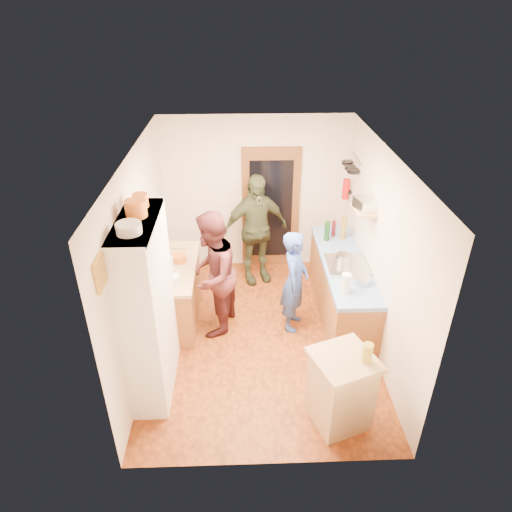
{
  "coord_description": "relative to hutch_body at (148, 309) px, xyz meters",
  "views": [
    {
      "loc": [
        -0.24,
        -4.96,
        4.17
      ],
      "look_at": [
        -0.06,
        0.15,
        1.21
      ],
      "focal_mm": 32.0,
      "sensor_mm": 36.0,
      "label": 1
    }
  ],
  "objects": [
    {
      "name": "pan_hang_b",
      "position": [
        2.7,
        2.35,
        0.8
      ],
      "size": [
        0.16,
        0.16,
        0.05
      ],
      "primitive_type": "cylinder",
      "color": "black",
      "rests_on": "pan_rail"
    },
    {
      "name": "picture_frame",
      "position": [
        -0.18,
        -0.75,
        0.95
      ],
      "size": [
        0.03,
        0.25,
        0.3
      ],
      "primitive_type": "cube",
      "color": "gold",
      "rests_on": "wall_left"
    },
    {
      "name": "wall_right",
      "position": [
        2.81,
        0.8,
        0.2
      ],
      "size": [
        0.02,
        4.0,
        2.6
      ],
      "primitive_type": "cube",
      "color": "silver",
      "rests_on": "ground"
    },
    {
      "name": "hutch_body",
      "position": [
        0.0,
        0.0,
        0.0
      ],
      "size": [
        0.4,
        1.2,
        2.2
      ],
      "primitive_type": "cube",
      "color": "silver",
      "rests_on": "ground"
    },
    {
      "name": "hob",
      "position": [
        2.5,
        1.17,
        -0.18
      ],
      "size": [
        0.55,
        0.58,
        0.04
      ],
      "primitive_type": "cube",
      "color": "silver",
      "rests_on": "right_counter_top"
    },
    {
      "name": "kettle",
      "position": [
        0.05,
        1.14,
        -0.11
      ],
      "size": [
        0.21,
        0.21,
        0.19
      ],
      "primitive_type": "cylinder",
      "rotation": [
        0.0,
        0.0,
        -0.31
      ],
      "color": "white",
      "rests_on": "left_counter_top"
    },
    {
      "name": "left_counter_base",
      "position": [
        0.1,
        1.25,
        -0.68
      ],
      "size": [
        0.6,
        1.4,
        0.85
      ],
      "primitive_type": "cube",
      "color": "#9F602B",
      "rests_on": "ground"
    },
    {
      "name": "oil_jar",
      "position": [
        2.31,
        -0.71,
        -0.08
      ],
      "size": [
        0.14,
        0.14,
        0.21
      ],
      "primitive_type": "cylinder",
      "rotation": [
        0.0,
        0.0,
        0.36
      ],
      "color": "#AD9E2D",
      "rests_on": "island_top"
    },
    {
      "name": "right_counter_base",
      "position": [
        2.5,
        1.3,
        -0.68
      ],
      "size": [
        0.6,
        2.2,
        0.84
      ],
      "primitive_type": "cube",
      "color": "#9F602B",
      "rests_on": "ground"
    },
    {
      "name": "bottle_a",
      "position": [
        2.35,
        1.93,
        -0.04
      ],
      "size": [
        0.1,
        0.1,
        0.31
      ],
      "primitive_type": "cylinder",
      "rotation": [
        0.0,
        0.0,
        0.32
      ],
      "color": "#143F14",
      "rests_on": "right_counter_top"
    },
    {
      "name": "bottle_b",
      "position": [
        2.48,
        2.08,
        -0.07
      ],
      "size": [
        0.07,
        0.07,
        0.25
      ],
      "primitive_type": "cylinder",
      "rotation": [
        0.0,
        0.0,
        -0.16
      ],
      "color": "#591419",
      "rests_on": "right_counter_top"
    },
    {
      "name": "island_base",
      "position": [
        2.1,
        -0.66,
        -0.67
      ],
      "size": [
        0.71,
        0.71,
        0.86
      ],
      "primitive_type": "cube",
      "rotation": [
        0.0,
        0.0,
        0.36
      ],
      "color": "tan",
      "rests_on": "ground"
    },
    {
      "name": "paper_towel",
      "position": [
        2.35,
        0.54,
        -0.07
      ],
      "size": [
        0.12,
        0.12,
        0.26
      ],
      "primitive_type": "cylinder",
      "rotation": [
        0.0,
        0.0,
        -0.01
      ],
      "color": "white",
      "rests_on": "right_counter_top"
    },
    {
      "name": "orange_bowl",
      "position": [
        0.18,
        1.38,
        -0.15
      ],
      "size": [
        0.25,
        0.25,
        0.09
      ],
      "primitive_type": "cylinder",
      "rotation": [
        0.0,
        0.0,
        -0.21
      ],
      "color": "orange",
      "rests_on": "left_counter_top"
    },
    {
      "name": "person_left",
      "position": [
        0.7,
        1.05,
        -0.2
      ],
      "size": [
        0.87,
        1.01,
        1.79
      ],
      "primitive_type": "imported",
      "rotation": [
        0.0,
        0.0,
        -1.82
      ],
      "color": "#461D1E",
      "rests_on": "ground"
    },
    {
      "name": "orange_pot_a",
      "position": [
        0.0,
        0.09,
        1.19
      ],
      "size": [
        0.22,
        0.22,
        0.17
      ],
      "primitive_type": "cylinder",
      "color": "orange",
      "rests_on": "hutch_top_shelf"
    },
    {
      "name": "door_frame",
      "position": [
        1.55,
        2.77,
        -0.05
      ],
      "size": [
        0.95,
        0.06,
        2.1
      ],
      "primitive_type": "cube",
      "color": "brown",
      "rests_on": "ground"
    },
    {
      "name": "person_hob",
      "position": [
        1.79,
        1.01,
        -0.35
      ],
      "size": [
        0.49,
        0.62,
        1.49
      ],
      "primitive_type": "imported",
      "rotation": [
        0.0,
        0.0,
        1.29
      ],
      "color": "#2D499A",
      "rests_on": "ground"
    },
    {
      "name": "cutting_board",
      "position": [
        2.03,
        -0.63,
        -0.21
      ],
      "size": [
        0.43,
        0.39,
        0.02
      ],
      "primitive_type": "cube",
      "rotation": [
        0.0,
        0.0,
        0.36
      ],
      "color": "white",
      "rests_on": "island_top"
    },
    {
      "name": "plate_stack",
      "position": [
        0.0,
        -0.28,
        1.15
      ],
      "size": [
        0.24,
        0.24,
        0.1
      ],
      "primitive_type": "cylinder",
      "color": "white",
      "rests_on": "hutch_top_shelf"
    },
    {
      "name": "pot_on_hob",
      "position": [
        2.45,
        1.22,
        -0.1
      ],
      "size": [
        0.19,
        0.19,
        0.12
      ],
      "primitive_type": "cylinder",
      "color": "silver",
      "rests_on": "hob"
    },
    {
      "name": "pan_hang_a",
      "position": [
        2.7,
        2.15,
        0.82
      ],
      "size": [
        0.18,
        0.18,
        0.05
      ],
      "primitive_type": "cylinder",
      "color": "black",
      "rests_on": "pan_rail"
    },
    {
      "name": "ext_bracket",
      "position": [
        2.77,
        2.5,
        0.35
      ],
      "size": [
        0.06,
        0.1,
        0.04
      ],
      "primitive_type": "cube",
      "color": "black",
      "rests_on": "wall_right"
    },
    {
      "name": "radio",
      "position": [
        2.67,
        1.25,
        0.69
      ],
      "size": [
        0.28,
        0.34,
        0.15
      ],
      "primitive_type": "cube",
      "rotation": [
        0.0,
        0.0,
        0.22
      ],
      "color": "silver",
      "rests_on": "wall_shelf"
    },
    {
      "name": "ceiling",
      "position": [
        1.3,
        0.8,
        1.51
      ],
      "size": [
        3.0,
        4.0,
        0.02
      ],
      "primitive_type": "cube",
      "color": "silver",
      "rests_on": "ground"
    },
    {
      "name": "wall_back",
      "position": [
        1.3,
        2.81,
        0.2
      ],
      "size": [
        3.0,
        0.02,
        2.6
      ],
      "primitive_type": "cube",
      "color": "silver",
      "rests_on": "ground"
    },
    {
      "name": "orange_pot_b",
      "position": [
        0.0,
        0.33,
        1.17
      ],
      "size": [
        0.16,
        0.16,
        0.14
      ],
      "primitive_type": "cylinder",
      "color": "orange",
      "rests_on": "hutch_top_shelf"
    },
    {
      "name": "right_counter_top",
      "position": [
        2.5,
        1.3,
        -0.23
      ],
      "size": [
        0.62,
        2.22,
        0.06
      ],
      "primitive_type": "cube",
      "color": "#044AAF",
      "rests_on": "right_counter_base"
    },
    {
      "name": "wall_left",
      "position": [
        -0.21,
        0.8,
        0.2
      ],
      "size": [
        0.02,
        4.0,
        2.6
      ],
      "primitive_type": "cube",
      "color": "silver",
      "rests_on": "ground"
    },
    {
      "name": "pan_rail",
      "position": [
        2.76,
        2.33,
        0.95
      ],
      "size": [
        0.02,
        0.65,
        0.02
      ],
      "primitive_type": "cylinder",
      "rotation": [
        1.57,
        0.0,
        0.0
      ],
      "color": "silver",
      "rests_on": "wall_right"
    },
    {
      "name": "island_top",
      "position": [
        2.1,
        -0.66,
        -0.22
      ],
      "size": [
        0.8,
        0.8,
        0.05
      ],
      "primitive_type": "cube",
      "rotation": [
        0.0,
        0.0,
        0.36
      ],
      "color": "tan",
      "rests_on": "island_base"
    },
    {
      "name": "mixing_bowl",
      "position": [
        2.6,
        0.73,
        -0.16
      ],
      "size": [
        0.25,
        0.25,
        0.09
      ],
      "primitive_type": "cylinder",
      "rotation": [
        0.0,
        0.0,
        -0.09
      ],
      "color": "silver",
      "rests_on": "right_counter_top"
    },
    {
      "name": "floor",
      "position": [
        1.3,
        0.8,
        -1.11
      ],
      "size": [
        3.0,
        4.0,
        0.02
      ],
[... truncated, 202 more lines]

